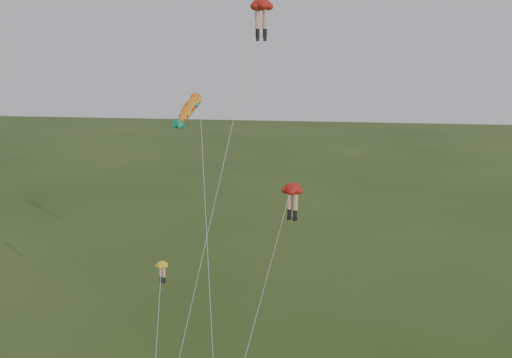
# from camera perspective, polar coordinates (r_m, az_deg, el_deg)

# --- Properties ---
(legs_kite_red_high) EXTENTS (5.39, 11.18, 25.27)m
(legs_kite_red_high) POSITION_cam_1_polar(r_m,az_deg,el_deg) (40.14, 0.43, 16.36)
(legs_kite_red_high) COLOR #B31B12
(legs_kite_red_high) RESTS_ON ground
(legs_kite_red_mid) EXTENTS (4.08, 11.29, 12.83)m
(legs_kite_red_mid) POSITION_cam_1_polar(r_m,az_deg,el_deg) (39.70, 3.60, -1.45)
(legs_kite_red_mid) COLOR #B31B12
(legs_kite_red_mid) RESTS_ON ground
(legs_kite_yellow) EXTENTS (1.75, 7.07, 8.14)m
(legs_kite_yellow) POSITION_cam_1_polar(r_m,az_deg,el_deg) (38.67, -9.44, -9.36)
(legs_kite_yellow) COLOR yellow
(legs_kite_yellow) RESTS_ON ground
(fish_kite) EXTENTS (4.94, 11.92, 19.17)m
(fish_kite) POSITION_cam_1_polar(r_m,az_deg,el_deg) (39.94, -6.63, 6.93)
(fish_kite) COLOR yellow
(fish_kite) RESTS_ON ground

